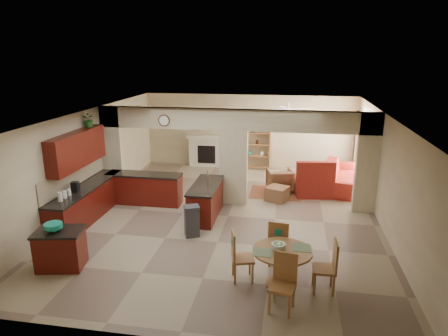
% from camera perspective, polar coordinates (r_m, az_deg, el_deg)
% --- Properties ---
extents(floor, '(10.00, 10.00, 0.00)m').
position_cam_1_polar(floor, '(11.04, 0.58, -6.86)').
color(floor, gray).
rests_on(floor, ground).
extents(ceiling, '(10.00, 10.00, 0.00)m').
position_cam_1_polar(ceiling, '(10.27, 0.63, 7.67)').
color(ceiling, white).
rests_on(ceiling, wall_back).
extents(wall_back, '(8.00, 0.00, 8.00)m').
position_cam_1_polar(wall_back, '(15.40, 3.54, 5.22)').
color(wall_back, beige).
rests_on(wall_back, floor).
extents(wall_front, '(8.00, 0.00, 8.00)m').
position_cam_1_polar(wall_front, '(6.03, -7.06, -12.91)').
color(wall_front, beige).
rests_on(wall_front, floor).
extents(wall_left, '(0.00, 10.00, 10.00)m').
position_cam_1_polar(wall_left, '(11.85, -18.87, 1.03)').
color(wall_left, beige).
rests_on(wall_left, floor).
extents(wall_right, '(0.00, 10.00, 10.00)m').
position_cam_1_polar(wall_right, '(10.73, 22.22, -0.86)').
color(wall_right, beige).
rests_on(wall_right, floor).
extents(partition_left_pier, '(0.60, 0.25, 2.80)m').
position_cam_1_polar(partition_left_pier, '(12.58, -15.55, 2.15)').
color(partition_left_pier, beige).
rests_on(partition_left_pier, floor).
extents(partition_center_pier, '(0.80, 0.25, 2.20)m').
position_cam_1_polar(partition_center_pier, '(11.60, 1.38, 0.06)').
color(partition_center_pier, beige).
rests_on(partition_center_pier, floor).
extents(partition_right_pier, '(0.60, 0.25, 2.80)m').
position_cam_1_polar(partition_right_pier, '(11.61, 19.77, 0.64)').
color(partition_right_pier, beige).
rests_on(partition_right_pier, floor).
extents(partition_header, '(8.00, 0.25, 0.60)m').
position_cam_1_polar(partition_header, '(11.30, 1.42, 6.90)').
color(partition_header, beige).
rests_on(partition_header, partition_center_pier).
extents(kitchen_counter, '(2.52, 3.29, 1.48)m').
position_cam_1_polar(kitchen_counter, '(11.58, -15.79, -3.91)').
color(kitchen_counter, '#400C07').
rests_on(kitchen_counter, floor).
extents(upper_cabinets, '(0.35, 2.40, 0.90)m').
position_cam_1_polar(upper_cabinets, '(10.97, -20.23, 2.53)').
color(upper_cabinets, '#400C07').
rests_on(upper_cabinets, wall_left).
extents(peninsula, '(0.70, 1.85, 0.91)m').
position_cam_1_polar(peninsula, '(10.87, -2.64, -4.66)').
color(peninsula, '#400C07').
rests_on(peninsula, floor).
extents(wall_clock, '(0.34, 0.03, 0.34)m').
position_cam_1_polar(wall_clock, '(11.61, -8.57, 6.73)').
color(wall_clock, '#4F271A').
rests_on(wall_clock, partition_header).
extents(rug, '(1.60, 1.30, 0.01)m').
position_cam_1_polar(rug, '(12.89, 7.35, -3.53)').
color(rug, brown).
rests_on(rug, floor).
extents(fireplace, '(1.60, 0.35, 1.20)m').
position_cam_1_polar(fireplace, '(15.65, -2.42, 2.47)').
color(fireplace, beige).
rests_on(fireplace, floor).
extents(shelving_unit, '(1.00, 0.32, 1.80)m').
position_cam_1_polar(shelving_unit, '(15.29, 4.74, 3.20)').
color(shelving_unit, '#9F6936').
rests_on(shelving_unit, floor).
extents(window_a, '(0.02, 0.90, 1.90)m').
position_cam_1_polar(window_a, '(12.95, 19.92, 1.25)').
color(window_a, white).
rests_on(window_a, wall_right).
extents(window_b, '(0.02, 0.90, 1.90)m').
position_cam_1_polar(window_b, '(14.57, 18.81, 2.94)').
color(window_b, white).
rests_on(window_b, wall_right).
extents(glazed_door, '(0.02, 0.70, 2.10)m').
position_cam_1_polar(glazed_door, '(13.79, 19.28, 1.54)').
color(glazed_door, white).
rests_on(glazed_door, wall_right).
extents(drape_a_left, '(0.10, 0.28, 2.30)m').
position_cam_1_polar(drape_a_left, '(12.37, 20.20, 0.55)').
color(drape_a_left, '#461C1C').
rests_on(drape_a_left, wall_right).
extents(drape_a_right, '(0.10, 0.28, 2.30)m').
position_cam_1_polar(drape_a_right, '(13.51, 19.33, 1.90)').
color(drape_a_right, '#461C1C').
rests_on(drape_a_right, wall_right).
extents(drape_b_left, '(0.10, 0.28, 2.30)m').
position_cam_1_polar(drape_b_left, '(13.99, 19.01, 2.40)').
color(drape_b_left, '#461C1C').
rests_on(drape_b_left, wall_right).
extents(drape_b_right, '(0.10, 0.28, 2.30)m').
position_cam_1_polar(drape_b_right, '(15.15, 18.33, 3.47)').
color(drape_b_right, '#461C1C').
rests_on(drape_b_right, wall_right).
extents(ceiling_fan, '(1.00, 1.00, 0.10)m').
position_cam_1_polar(ceiling_fan, '(13.15, 9.25, 8.28)').
color(ceiling_fan, white).
rests_on(ceiling_fan, ceiling).
extents(kitchen_island, '(1.07, 0.86, 0.83)m').
position_cam_1_polar(kitchen_island, '(9.07, -22.32, -10.62)').
color(kitchen_island, '#400C07').
rests_on(kitchen_island, floor).
extents(teal_bowl, '(0.36, 0.36, 0.17)m').
position_cam_1_polar(teal_bowl, '(8.88, -23.19, -7.79)').
color(teal_bowl, '#159178').
rests_on(teal_bowl, kitchen_island).
extents(trash_can, '(0.43, 0.40, 0.72)m').
position_cam_1_polar(trash_can, '(9.80, -4.61, -7.72)').
color(trash_can, '#323234').
rests_on(trash_can, floor).
extents(dining_table, '(1.13, 1.13, 0.77)m').
position_cam_1_polar(dining_table, '(7.82, 8.27, -13.20)').
color(dining_table, '#9F6936').
rests_on(dining_table, floor).
extents(fruit_bowl, '(0.27, 0.27, 0.14)m').
position_cam_1_polar(fruit_bowl, '(7.66, 7.77, -11.01)').
color(fruit_bowl, '#76C129').
rests_on(fruit_bowl, dining_table).
extents(sofa, '(2.85, 1.54, 0.79)m').
position_cam_1_polar(sofa, '(13.78, 16.34, -1.04)').
color(sofa, maroon).
rests_on(sofa, floor).
extents(chaise, '(1.30, 1.12, 0.47)m').
position_cam_1_polar(chaise, '(12.90, 12.72, -2.70)').
color(chaise, maroon).
rests_on(chaise, floor).
extents(armchair, '(0.95, 0.97, 0.73)m').
position_cam_1_polar(armchair, '(13.00, 7.96, -1.70)').
color(armchair, maroon).
rests_on(armchair, floor).
extents(ottoman, '(0.77, 0.77, 0.43)m').
position_cam_1_polar(ottoman, '(12.20, 7.60, -3.64)').
color(ottoman, maroon).
rests_on(ottoman, floor).
extents(plant, '(0.46, 0.43, 0.40)m').
position_cam_1_polar(plant, '(11.48, -18.73, 6.56)').
color(plant, '#154412').
rests_on(plant, upper_cabinets).
extents(chair_north, '(0.47, 0.47, 1.02)m').
position_cam_1_polar(chair_north, '(8.48, 7.83, -10.36)').
color(chair_north, '#9F6936').
rests_on(chair_north, floor).
extents(chair_east, '(0.44, 0.43, 1.02)m').
position_cam_1_polar(chair_east, '(7.82, 14.78, -13.19)').
color(chair_east, '#9F6936').
rests_on(chair_east, floor).
extents(chair_south, '(0.50, 0.50, 1.02)m').
position_cam_1_polar(chair_south, '(7.22, 8.52, -15.47)').
color(chair_south, '#9F6936').
rests_on(chair_south, floor).
extents(chair_west, '(0.51, 0.51, 1.02)m').
position_cam_1_polar(chair_west, '(7.93, 2.09, -12.17)').
color(chair_west, '#9F6936').
rests_on(chair_west, floor).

